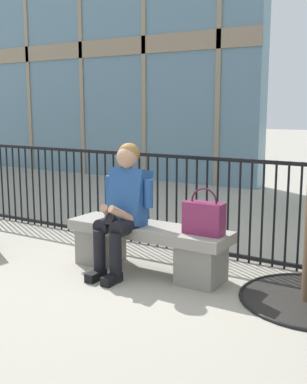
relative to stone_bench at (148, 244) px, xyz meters
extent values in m
plane|color=#A8A091|center=(0.00, 0.00, -0.27)|extent=(60.00, 60.00, 0.00)
cube|color=gray|center=(0.00, 0.00, 0.13)|extent=(1.60, 0.44, 0.10)
cube|color=gray|center=(-0.56, 0.00, -0.10)|extent=(0.36, 0.37, 0.35)
cube|color=gray|center=(0.56, 0.00, -0.10)|extent=(0.36, 0.37, 0.35)
cylinder|color=black|center=(-0.28, -0.18, 0.20)|extent=(0.15, 0.40, 0.15)
cylinder|color=black|center=(-0.28, -0.38, -0.05)|extent=(0.11, 0.11, 0.45)
cube|color=black|center=(-0.28, -0.44, -0.23)|extent=(0.09, 0.22, 0.08)
cylinder|color=black|center=(-0.10, -0.18, 0.20)|extent=(0.15, 0.40, 0.15)
cylinder|color=black|center=(-0.10, -0.38, -0.05)|extent=(0.11, 0.11, 0.45)
cube|color=black|center=(-0.10, -0.44, -0.23)|extent=(0.09, 0.22, 0.08)
cube|color=#234C8C|center=(-0.19, -0.04, 0.44)|extent=(0.36, 0.30, 0.55)
cylinder|color=#234C8C|center=(-0.41, -0.04, 0.49)|extent=(0.08, 0.08, 0.26)
cylinder|color=tan|center=(-0.27, -0.26, 0.32)|extent=(0.16, 0.28, 0.20)
cylinder|color=#234C8C|center=(0.03, -0.04, 0.49)|extent=(0.08, 0.08, 0.26)
cylinder|color=tan|center=(-0.11, -0.26, 0.32)|extent=(0.16, 0.28, 0.20)
cube|color=black|center=(-0.19, -0.32, 0.30)|extent=(0.07, 0.10, 0.13)
sphere|color=tan|center=(-0.19, -0.06, 0.81)|extent=(0.20, 0.20, 0.20)
sphere|color=olive|center=(-0.19, -0.03, 0.84)|extent=(0.20, 0.20, 0.20)
cube|color=#7A234C|center=(0.58, -0.01, 0.32)|extent=(0.35, 0.15, 0.28)
torus|color=#49152D|center=(0.58, -0.01, 0.46)|extent=(0.25, 0.02, 0.25)
cylinder|color=black|center=(-2.87, 0.76, 0.25)|extent=(0.02, 0.02, 1.04)
cylinder|color=black|center=(-2.75, 0.76, 0.25)|extent=(0.02, 0.02, 1.04)
cylinder|color=black|center=(-2.63, 0.76, 0.25)|extent=(0.02, 0.02, 1.04)
cylinder|color=black|center=(-2.51, 0.76, 0.25)|extent=(0.02, 0.02, 1.04)
cylinder|color=black|center=(-2.39, 0.76, 0.25)|extent=(0.02, 0.02, 1.04)
cylinder|color=black|center=(-2.27, 0.76, 0.25)|extent=(0.02, 0.02, 1.04)
cylinder|color=black|center=(-2.15, 0.76, 0.25)|extent=(0.02, 0.02, 1.04)
cylinder|color=black|center=(-2.03, 0.76, 0.25)|extent=(0.02, 0.02, 1.04)
cylinder|color=black|center=(-1.91, 0.76, 0.25)|extent=(0.02, 0.02, 1.04)
cylinder|color=black|center=(-1.79, 0.76, 0.25)|extent=(0.02, 0.02, 1.04)
cylinder|color=black|center=(-1.67, 0.76, 0.25)|extent=(0.02, 0.02, 1.04)
cylinder|color=black|center=(-1.55, 0.76, 0.25)|extent=(0.02, 0.02, 1.04)
cylinder|color=black|center=(-1.43, 0.76, 0.25)|extent=(0.02, 0.02, 1.04)
cylinder|color=black|center=(-1.31, 0.76, 0.25)|extent=(0.02, 0.02, 1.04)
cylinder|color=black|center=(-1.19, 0.76, 0.25)|extent=(0.02, 0.02, 1.04)
cylinder|color=black|center=(-1.08, 0.76, 0.25)|extent=(0.02, 0.02, 1.04)
cylinder|color=black|center=(-0.96, 0.76, 0.25)|extent=(0.02, 0.02, 1.04)
cylinder|color=black|center=(-0.84, 0.76, 0.25)|extent=(0.02, 0.02, 1.04)
cylinder|color=black|center=(-0.72, 0.76, 0.25)|extent=(0.02, 0.02, 1.04)
cylinder|color=black|center=(-0.60, 0.76, 0.25)|extent=(0.02, 0.02, 1.04)
cylinder|color=black|center=(-0.48, 0.76, 0.25)|extent=(0.02, 0.02, 1.04)
cylinder|color=black|center=(-0.36, 0.76, 0.25)|extent=(0.02, 0.02, 1.04)
cylinder|color=black|center=(-0.24, 0.76, 0.25)|extent=(0.02, 0.02, 1.04)
cylinder|color=black|center=(-0.12, 0.76, 0.25)|extent=(0.02, 0.02, 1.04)
cylinder|color=black|center=(0.00, 0.76, 0.25)|extent=(0.02, 0.02, 1.04)
cylinder|color=black|center=(0.12, 0.76, 0.25)|extent=(0.02, 0.02, 1.04)
cylinder|color=black|center=(0.24, 0.76, 0.25)|extent=(0.02, 0.02, 1.04)
cylinder|color=black|center=(0.36, 0.76, 0.25)|extent=(0.02, 0.02, 1.04)
cylinder|color=black|center=(0.48, 0.76, 0.25)|extent=(0.02, 0.02, 1.04)
cylinder|color=black|center=(0.60, 0.76, 0.25)|extent=(0.02, 0.02, 1.04)
cylinder|color=black|center=(0.72, 0.76, 0.25)|extent=(0.02, 0.02, 1.04)
cylinder|color=black|center=(0.84, 0.76, 0.25)|extent=(0.02, 0.02, 1.04)
cylinder|color=black|center=(0.96, 0.76, 0.25)|extent=(0.02, 0.02, 1.04)
cylinder|color=black|center=(1.08, 0.76, 0.25)|extent=(0.02, 0.02, 1.04)
cylinder|color=black|center=(1.19, 0.76, 0.25)|extent=(0.02, 0.02, 1.04)
cube|color=black|center=(0.00, 0.76, -0.22)|extent=(8.84, 0.04, 0.04)
cube|color=black|center=(0.00, 0.76, 0.75)|extent=(8.84, 0.04, 0.04)
cube|color=gray|center=(-6.62, 4.92, 2.53)|extent=(11.80, 0.04, 0.36)
camera|label=1|loc=(2.35, -3.66, 1.26)|focal=44.95mm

